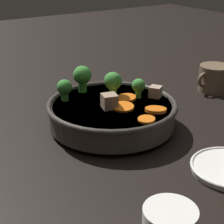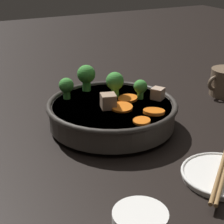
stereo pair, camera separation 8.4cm
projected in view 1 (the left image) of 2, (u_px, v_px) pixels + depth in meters
ground_plane at (112, 128)px, 0.85m from camera, size 3.00×3.00×0.00m
stirfry_bowl at (112, 111)px, 0.84m from camera, size 0.29×0.29×0.12m
dark_mug at (214, 78)px, 1.06m from camera, size 0.11×0.09×0.07m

